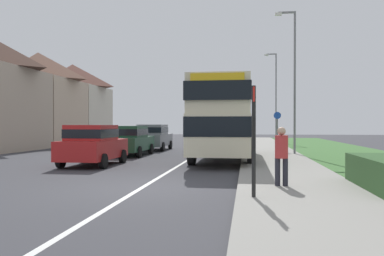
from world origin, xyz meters
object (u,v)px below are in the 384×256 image
object	(u,v)px
street_lamp_mid	(293,74)
double_decker_bus	(225,116)
parked_car_dark_green	(130,139)
pedestrian_at_stop	(281,153)
parked_car_red	(93,143)
bus_stop_sign	(254,133)
cycle_route_sign	(277,130)
parked_car_grey	(153,136)
street_lamp_far	(275,92)

from	to	relation	value
street_lamp_mid	double_decker_bus	bearing A→B (deg)	-140.32
parked_car_dark_green	pedestrian_at_stop	xyz separation A→B (m)	(7.36, -10.68, 0.06)
parked_car_red	bus_stop_sign	world-z (taller)	bus_stop_sign
pedestrian_at_stop	street_lamp_mid	distance (m)	12.48
double_decker_bus	street_lamp_mid	xyz separation A→B (m)	(3.62, 3.00, 2.42)
bus_stop_sign	cycle_route_sign	xyz separation A→B (m)	(1.70, 15.73, -0.11)
double_decker_bus	parked_car_grey	bearing A→B (deg)	127.84
parked_car_dark_green	bus_stop_sign	size ratio (longest dim) A/B	1.62
pedestrian_at_stop	bus_stop_sign	world-z (taller)	bus_stop_sign
double_decker_bus	bus_stop_sign	size ratio (longest dim) A/B	3.82
pedestrian_at_stop	parked_car_dark_green	bearing A→B (deg)	124.56
parked_car_dark_green	parked_car_grey	xyz separation A→B (m)	(0.15, 4.88, 0.04)
double_decker_bus	parked_car_dark_green	bearing A→B (deg)	161.02
bus_stop_sign	parked_car_red	bearing A→B (deg)	133.24
parked_car_dark_green	street_lamp_mid	distance (m)	9.77
street_lamp_far	cycle_route_sign	bearing A→B (deg)	-93.38
parked_car_grey	street_lamp_far	world-z (taller)	street_lamp_far
parked_car_grey	pedestrian_at_stop	xyz separation A→B (m)	(7.21, -15.56, 0.03)
double_decker_bus	parked_car_dark_green	distance (m)	5.81
cycle_route_sign	parked_car_grey	bearing A→B (deg)	169.47
street_lamp_mid	street_lamp_far	bearing A→B (deg)	89.63
double_decker_bus	pedestrian_at_stop	world-z (taller)	double_decker_bus
parked_car_dark_green	bus_stop_sign	world-z (taller)	bus_stop_sign
parked_car_red	street_lamp_mid	xyz separation A→B (m)	(8.99, 6.50, 3.63)
pedestrian_at_stop	street_lamp_far	size ratio (longest dim) A/B	0.20
parked_car_dark_green	street_lamp_far	size ratio (longest dim) A/B	0.50
double_decker_bus	parked_car_red	bearing A→B (deg)	-146.98
parked_car_red	street_lamp_mid	world-z (taller)	street_lamp_mid
pedestrian_at_stop	cycle_route_sign	world-z (taller)	cycle_route_sign
parked_car_red	bus_stop_sign	xyz separation A→B (m)	(6.61, -7.03, 0.60)
parked_car_dark_green	street_lamp_mid	size ratio (longest dim) A/B	0.53
parked_car_grey	street_lamp_far	size ratio (longest dim) A/B	0.49
parked_car_grey	cycle_route_sign	size ratio (longest dim) A/B	1.66
parked_car_grey	pedestrian_at_stop	size ratio (longest dim) A/B	2.50
parked_car_red	pedestrian_at_stop	size ratio (longest dim) A/B	2.34
cycle_route_sign	parked_car_dark_green	bearing A→B (deg)	-157.99
street_lamp_mid	street_lamp_far	distance (m)	15.45
bus_stop_sign	street_lamp_mid	size ratio (longest dim) A/B	0.32
double_decker_bus	parked_car_grey	world-z (taller)	double_decker_bus
parked_car_grey	street_lamp_mid	bearing A→B (deg)	-22.80
parked_car_grey	street_lamp_mid	size ratio (longest dim) A/B	0.52
parked_car_red	bus_stop_sign	size ratio (longest dim) A/B	1.50
pedestrian_at_stop	cycle_route_sign	bearing A→B (deg)	86.13
parked_car_dark_green	cycle_route_sign	distance (m)	8.98
street_lamp_far	parked_car_dark_green	bearing A→B (deg)	-118.69
cycle_route_sign	pedestrian_at_stop	bearing A→B (deg)	-93.87
parked_car_red	cycle_route_sign	world-z (taller)	cycle_route_sign
parked_car_grey	bus_stop_sign	size ratio (longest dim) A/B	1.60
parked_car_dark_green	cycle_route_sign	world-z (taller)	cycle_route_sign
parked_car_red	parked_car_grey	distance (m)	10.22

